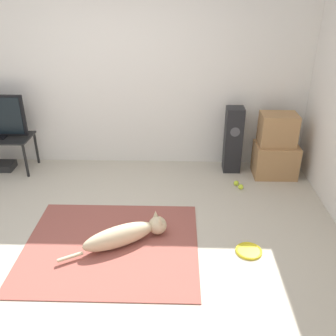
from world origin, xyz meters
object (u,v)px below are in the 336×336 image
object	(u,v)px
game_console	(3,166)
tennis_ball_near_speaker	(236,183)
floor_speaker	(233,140)
dog	(126,234)
cardboard_box_upper	(278,129)
tennis_ball_by_boxes	(241,187)
frisbee	(249,251)
cardboard_box_lower	(275,160)

from	to	relation	value
game_console	tennis_ball_near_speaker	bearing A→B (deg)	-6.75
floor_speaker	tennis_ball_near_speaker	size ratio (longest dim) A/B	13.69
dog	game_console	world-z (taller)	dog
floor_speaker	game_console	size ratio (longest dim) A/B	2.97
cardboard_box_upper	tennis_ball_by_boxes	distance (m)	0.90
frisbee	cardboard_box_lower	world-z (taller)	cardboard_box_lower
cardboard_box_lower	tennis_ball_by_boxes	bearing A→B (deg)	-140.89
dog	floor_speaker	world-z (taller)	floor_speaker
cardboard_box_lower	game_console	distance (m)	3.76
dog	tennis_ball_by_boxes	distance (m)	1.74
tennis_ball_by_boxes	cardboard_box_upper	bearing A→B (deg)	41.30
frisbee	game_console	distance (m)	3.59
dog	floor_speaker	xyz separation A→B (m)	(1.25, 1.68, 0.33)
dog	game_console	bearing A→B (deg)	140.32
dog	cardboard_box_upper	xyz separation A→B (m)	(1.80, 1.57, 0.53)
frisbee	tennis_ball_by_boxes	size ratio (longest dim) A/B	3.94
frisbee	cardboard_box_lower	size ratio (longest dim) A/B	0.46
frisbee	tennis_ball_by_boxes	world-z (taller)	tennis_ball_by_boxes
frisbee	game_console	size ratio (longest dim) A/B	0.86
cardboard_box_lower	floor_speaker	distance (m)	0.62
cardboard_box_upper	game_console	xyz separation A→B (m)	(-3.74, 0.05, -0.60)
game_console	cardboard_box_lower	bearing A→B (deg)	-1.04
tennis_ball_by_boxes	game_console	distance (m)	3.29
dog	tennis_ball_near_speaker	xyz separation A→B (m)	(1.27, 1.23, -0.09)
dog	floor_speaker	distance (m)	2.12
dog	frisbee	distance (m)	1.22
frisbee	tennis_ball_near_speaker	bearing A→B (deg)	87.65
tennis_ball_near_speaker	game_console	xyz separation A→B (m)	(-3.21, 0.38, 0.01)
frisbee	cardboard_box_upper	bearing A→B (deg)	70.53
dog	frisbee	size ratio (longest dim) A/B	3.89
dog	floor_speaker	size ratio (longest dim) A/B	1.12
tennis_ball_by_boxes	game_console	bearing A→B (deg)	171.69
dog	tennis_ball_by_boxes	world-z (taller)	dog
tennis_ball_near_speaker	game_console	distance (m)	3.23
cardboard_box_lower	tennis_ball_near_speaker	xyz separation A→B (m)	(-0.55, -0.31, -0.19)
dog	floor_speaker	bearing A→B (deg)	53.36
frisbee	cardboard_box_upper	distance (m)	1.87
frisbee	floor_speaker	size ratio (longest dim) A/B	0.29
cardboard_box_lower	tennis_ball_near_speaker	size ratio (longest dim) A/B	8.48
frisbee	tennis_ball_near_speaker	xyz separation A→B (m)	(0.05, 1.33, 0.02)
cardboard_box_upper	tennis_ball_near_speaker	bearing A→B (deg)	-148.05
frisbee	floor_speaker	distance (m)	1.83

